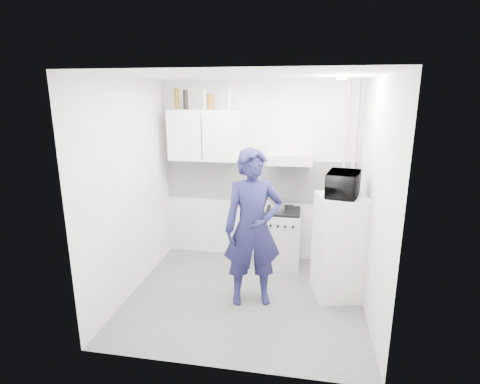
# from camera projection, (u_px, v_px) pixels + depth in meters

# --- Properties ---
(floor) EXTENTS (2.80, 2.80, 0.00)m
(floor) POSITION_uv_depth(u_px,v_px,m) (245.00, 297.00, 4.58)
(floor) COLOR #5B5B5B
(floor) RESTS_ON ground
(ceiling) EXTENTS (2.80, 2.80, 0.00)m
(ceiling) POSITION_uv_depth(u_px,v_px,m) (245.00, 75.00, 3.92)
(ceiling) COLOR white
(ceiling) RESTS_ON wall_back
(wall_back) EXTENTS (2.80, 0.00, 2.80)m
(wall_back) POSITION_uv_depth(u_px,v_px,m) (259.00, 173.00, 5.44)
(wall_back) COLOR white
(wall_back) RESTS_ON floor
(wall_left) EXTENTS (0.00, 2.60, 2.60)m
(wall_left) POSITION_uv_depth(u_px,v_px,m) (130.00, 189.00, 4.49)
(wall_left) COLOR white
(wall_left) RESTS_ON floor
(wall_right) EXTENTS (0.00, 2.60, 2.60)m
(wall_right) POSITION_uv_depth(u_px,v_px,m) (374.00, 201.00, 4.01)
(wall_right) COLOR white
(wall_right) RESTS_ON floor
(person) EXTENTS (0.76, 0.60, 1.84)m
(person) POSITION_uv_depth(u_px,v_px,m) (253.00, 228.00, 4.28)
(person) COLOR #1A1A42
(person) RESTS_ON floor
(stove) EXTENTS (0.50, 0.50, 0.80)m
(stove) POSITION_uv_depth(u_px,v_px,m) (282.00, 239.00, 5.37)
(stove) COLOR beige
(stove) RESTS_ON floor
(fridge) EXTENTS (0.64, 0.64, 1.27)m
(fridge) POSITION_uv_depth(u_px,v_px,m) (339.00, 247.00, 4.48)
(fridge) COLOR white
(fridge) RESTS_ON floor
(stove_top) EXTENTS (0.48, 0.48, 0.03)m
(stove_top) POSITION_uv_depth(u_px,v_px,m) (283.00, 211.00, 5.26)
(stove_top) COLOR black
(stove_top) RESTS_ON stove
(saucepan) EXTENTS (0.20, 0.20, 0.11)m
(saucepan) POSITION_uv_depth(u_px,v_px,m) (278.00, 207.00, 5.22)
(saucepan) COLOR silver
(saucepan) RESTS_ON stove_top
(microwave) EXTENTS (0.57, 0.44, 0.28)m
(microwave) POSITION_uv_depth(u_px,v_px,m) (343.00, 184.00, 4.29)
(microwave) COLOR black
(microwave) RESTS_ON fridge
(bottle_a) EXTENTS (0.07, 0.07, 0.29)m
(bottle_a) POSITION_uv_depth(u_px,v_px,m) (177.00, 99.00, 5.20)
(bottle_a) COLOR brown
(bottle_a) RESTS_ON upper_cabinet
(bottle_b) EXTENTS (0.07, 0.07, 0.27)m
(bottle_b) POSITION_uv_depth(u_px,v_px,m) (186.00, 100.00, 5.18)
(bottle_b) COLOR black
(bottle_b) RESTS_ON upper_cabinet
(bottle_d) EXTENTS (0.06, 0.06, 0.28)m
(bottle_d) POSITION_uv_depth(u_px,v_px,m) (205.00, 99.00, 5.14)
(bottle_d) COLOR #B2B7BC
(bottle_d) RESTS_ON upper_cabinet
(canister_a) EXTENTS (0.08, 0.08, 0.21)m
(canister_a) POSITION_uv_depth(u_px,v_px,m) (210.00, 102.00, 5.13)
(canister_a) COLOR brown
(canister_a) RESTS_ON upper_cabinet
(bottle_e) EXTENTS (0.08, 0.08, 0.31)m
(bottle_e) POSITION_uv_depth(u_px,v_px,m) (229.00, 98.00, 5.08)
(bottle_e) COLOR #B2B7BC
(bottle_e) RESTS_ON upper_cabinet
(upper_cabinet) EXTENTS (1.00, 0.35, 0.70)m
(upper_cabinet) POSITION_uv_depth(u_px,v_px,m) (205.00, 135.00, 5.26)
(upper_cabinet) COLOR white
(upper_cabinet) RESTS_ON wall_back
(range_hood) EXTENTS (0.60, 0.50, 0.14)m
(range_hood) POSITION_uv_depth(u_px,v_px,m) (290.00, 158.00, 5.06)
(range_hood) COLOR beige
(range_hood) RESTS_ON wall_back
(backsplash) EXTENTS (2.74, 0.03, 0.60)m
(backsplash) POSITION_uv_depth(u_px,v_px,m) (259.00, 180.00, 5.45)
(backsplash) COLOR white
(backsplash) RESTS_ON wall_back
(pipe_a) EXTENTS (0.05, 0.05, 2.60)m
(pipe_a) POSITION_uv_depth(u_px,v_px,m) (352.00, 177.00, 5.15)
(pipe_a) COLOR beige
(pipe_a) RESTS_ON floor
(pipe_b) EXTENTS (0.04, 0.04, 2.60)m
(pipe_b) POSITION_uv_depth(u_px,v_px,m) (343.00, 177.00, 5.17)
(pipe_b) COLOR beige
(pipe_b) RESTS_ON floor
(ceiling_spot_fixture) EXTENTS (0.10, 0.10, 0.02)m
(ceiling_spot_fixture) POSITION_uv_depth(u_px,v_px,m) (342.00, 78.00, 3.95)
(ceiling_spot_fixture) COLOR white
(ceiling_spot_fixture) RESTS_ON ceiling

